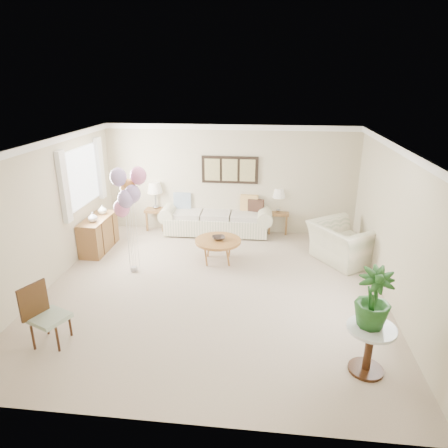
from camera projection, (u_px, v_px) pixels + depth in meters
name	position (u px, v px, depth m)	size (l,w,h in m)	color
ground_plane	(213.00, 289.00, 7.22)	(6.00, 6.00, 0.00)	tan
room_shell	(207.00, 202.00, 6.76)	(6.04, 6.04, 2.60)	#BFB292
wall_art_triptych	(230.00, 170.00, 9.45)	(1.35, 0.06, 0.65)	black
sofa	(217.00, 216.00, 9.83)	(2.72, 1.04, 1.00)	beige
end_table_left	(156.00, 211.00, 9.98)	(0.50, 0.46, 0.55)	#94603B
end_table_right	(278.00, 214.00, 9.77)	(0.51, 0.46, 0.55)	#94603B
lamp_left	(155.00, 188.00, 9.77)	(0.38, 0.38, 0.66)	gray
lamp_right	(279.00, 194.00, 9.59)	(0.32, 0.32, 0.56)	gray
coffee_table	(218.00, 242.00, 8.19)	(0.95, 0.95, 0.48)	brown
decor_bowl	(219.00, 238.00, 8.18)	(0.26, 0.26, 0.06)	black
armchair	(344.00, 243.00, 8.21)	(1.24, 1.09, 0.81)	beige
side_table	(370.00, 338.00, 5.05)	(0.62, 0.62, 0.67)	silver
potted_plant	(373.00, 298.00, 4.89)	(0.44, 0.44, 0.79)	#1C4617
accent_chair	(44.00, 313.00, 5.63)	(0.60, 0.60, 0.93)	#8F9F87
credenza	(99.00, 234.00, 8.79)	(0.46, 1.20, 0.74)	#94603B
vase_white	(93.00, 217.00, 8.41)	(0.20, 0.20, 0.21)	silver
vase_sage	(102.00, 209.00, 8.89)	(0.20, 0.20, 0.21)	silver
balloon_cluster	(127.00, 191.00, 7.30)	(0.61, 0.53, 2.10)	gray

